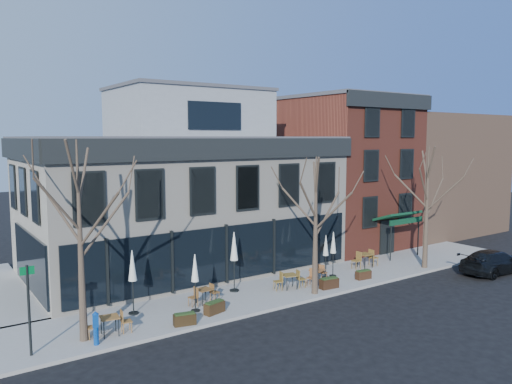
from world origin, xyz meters
TOP-DOWN VIEW (x-y plane):
  - ground at (0.00, 0.00)m, footprint 120.00×120.00m
  - sidewalk_front at (3.25, -2.15)m, footprint 33.50×4.70m
  - corner_building at (0.07, 5.07)m, footprint 18.39×10.39m
  - red_brick_building at (13.00, 4.98)m, footprint 8.20×11.78m
  - bg_building at (23.00, 6.00)m, footprint 12.00×12.00m
  - tree_corner at (-8.49, -3.20)m, footprint 3.93×3.98m
  - tree_mid at (3.01, -3.90)m, footprint 3.50×3.55m
  - tree_right at (12.01, -3.90)m, footprint 3.72×3.77m
  - sign_pole at (-10.50, -3.50)m, footprint 0.50×0.10m
  - parked_sedan at (14.76, -6.77)m, footprint 4.99×2.23m
  - call_box at (-8.23, -3.92)m, footprint 0.27×0.27m
  - cafe_set_0 at (-7.48, -3.29)m, footprint 1.84×0.81m
  - cafe_set_1 at (-2.45, -2.04)m, footprint 1.71×0.73m
  - cafe_set_3 at (2.42, -2.56)m, footprint 1.86×0.88m
  - cafe_set_4 at (4.29, -2.62)m, footprint 1.81×1.00m
  - cafe_set_5 at (9.00, -1.76)m, footprint 1.99×0.82m
  - umbrella_0 at (-5.79, -1.47)m, footprint 0.47×0.47m
  - umbrella_1 at (-3.30, -2.76)m, footprint 0.43×0.43m
  - umbrella_2 at (-0.21, -1.21)m, footprint 0.50×0.50m
  - umbrella_3 at (5.43, -2.06)m, footprint 0.39×0.39m
  - umbrella_4 at (5.97, -2.10)m, footprint 0.42×0.42m
  - planter_0 at (-4.49, -4.02)m, footprint 1.01×0.58m
  - planter_1 at (-2.72, -3.50)m, footprint 1.09×0.65m
  - planter_2 at (4.20, -3.68)m, footprint 1.08×0.53m
  - planter_3 at (7.01, -3.50)m, footprint 0.96×0.46m

SIDE VIEW (x-z plane):
  - ground at x=0.00m, z-range 0.00..0.00m
  - sidewalk_front at x=3.25m, z-range 0.00..0.15m
  - planter_3 at x=7.01m, z-range 0.15..0.67m
  - planter_0 at x=-4.49m, z-range 0.15..0.68m
  - planter_1 at x=-2.72m, z-range 0.15..0.72m
  - planter_2 at x=4.20m, z-range 0.15..0.73m
  - cafe_set_1 at x=-2.45m, z-range 0.16..1.05m
  - cafe_set_4 at x=4.29m, z-range 0.16..1.10m
  - cafe_set_0 at x=-7.48m, z-range 0.16..1.11m
  - cafe_set_3 at x=2.42m, z-range 0.16..1.11m
  - cafe_set_5 at x=9.00m, z-range 0.16..1.21m
  - parked_sedan at x=14.76m, z-range 0.00..1.42m
  - call_box at x=-8.23m, z-range 0.19..1.53m
  - umbrella_3 at x=5.43m, z-range 0.66..3.12m
  - umbrella_4 at x=5.97m, z-range 0.69..3.30m
  - umbrella_1 at x=-3.30m, z-range 0.70..3.39m
  - sign_pole at x=-10.50m, z-range 0.37..3.77m
  - umbrella_0 at x=-5.79m, z-range 0.76..3.70m
  - umbrella_2 at x=-0.21m, z-range 0.80..3.93m
  - tree_mid at x=3.01m, z-range 0.27..7.31m
  - tree_right at x=12.01m, z-range 0.28..7.76m
  - tree_corner at x=-8.49m, z-range 0.29..8.21m
  - corner_building at x=0.07m, z-range -0.83..10.27m
  - bg_building at x=23.00m, z-range 0.00..10.00m
  - red_brick_building at x=13.00m, z-range 0.05..11.22m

